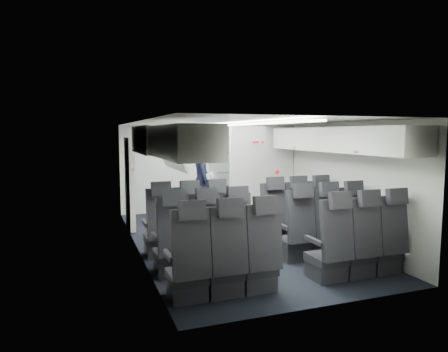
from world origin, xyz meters
TOP-DOWN VIEW (x-y plane):
  - cabin_shell at (0.00, 0.00)m, footprint 3.41×6.01m
  - seat_row_front at (-0.00, -0.53)m, footprint 3.33×0.56m
  - seat_row_mid at (-0.00, -1.43)m, footprint 3.33×0.56m
  - seat_row_rear at (-0.00, -2.33)m, footprint 3.33×0.56m
  - overhead_bin_left_rear at (-1.40, -2.00)m, footprint 0.53×1.80m
  - overhead_bin_left_front_open at (-1.44, -0.25)m, footprint 0.64×1.70m
  - overhead_bin_right_rear at (1.40, -2.00)m, footprint 0.53×1.80m
  - overhead_bin_right_front at (1.40, -0.25)m, footprint 0.53×1.70m
  - bulkhead_partition at (0.98, 0.80)m, footprint 1.40×0.15m
  - galley_unit at (0.95, 2.72)m, footprint 0.85×0.52m
  - boarding_door at (-1.64, 1.55)m, footprint 0.12×1.27m
  - flight_attendant at (-0.06, 1.74)m, footprint 0.51×0.72m
  - carry_on_bag at (-1.44, -0.04)m, footprint 0.43×0.36m
  - papers at (0.13, 1.69)m, footprint 0.19×0.08m

SIDE VIEW (x-z plane):
  - seat_row_front at x=0.00m, z-range -0.21..1.02m
  - seat_row_mid at x=0.00m, z-range -0.21..1.02m
  - seat_row_rear at x=0.00m, z-range -0.21..1.02m
  - flight_attendant at x=-0.06m, z-range 0.00..1.83m
  - galley_unit at x=0.95m, z-range 0.00..1.90m
  - boarding_door at x=-1.64m, z-range 0.02..1.88m
  - papers at x=0.13m, z-range 0.96..1.09m
  - bulkhead_partition at x=0.98m, z-range 0.01..2.14m
  - cabin_shell at x=0.00m, z-range 0.04..2.21m
  - overhead_bin_left_front_open at x=-1.44m, z-range 1.38..2.10m
  - carry_on_bag at x=-1.44m, z-range 1.67..1.89m
  - overhead_bin_right_front at x=1.40m, z-range 1.66..2.06m
  - overhead_bin_left_rear at x=-1.40m, z-range 1.66..2.06m
  - overhead_bin_right_rear at x=1.40m, z-range 1.66..2.06m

